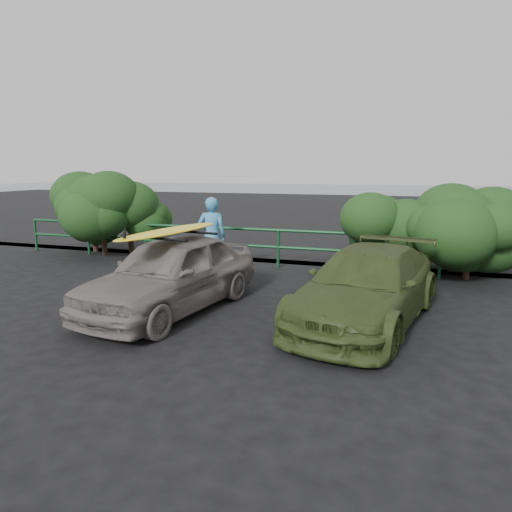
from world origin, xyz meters
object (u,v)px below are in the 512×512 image
Objects in this scene: olive_vehicle at (367,286)px; guardrail at (243,246)px; sedan at (171,273)px; man at (212,236)px; surfboard at (170,231)px.

guardrail is at bearing 146.07° from olive_vehicle.
sedan is 3.06m from man.
surfboard is at bearing -88.43° from guardrail.
man is at bearing 159.50° from olive_vehicle.
olive_vehicle is 1.55× the size of surfboard.
sedan reaches higher than guardrail.
sedan is at bearing 98.85° from surfboard.
guardrail is 5.01× the size of surfboard.
surfboard reaches higher than olive_vehicle.
man is 0.69× the size of surfboard.
sedan is at bearing 83.86° from man.
sedan is at bearing -160.41° from olive_vehicle.
surfboard reaches higher than guardrail.
guardrail is 4.30m from surfboard.
olive_vehicle reaches higher than guardrail.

